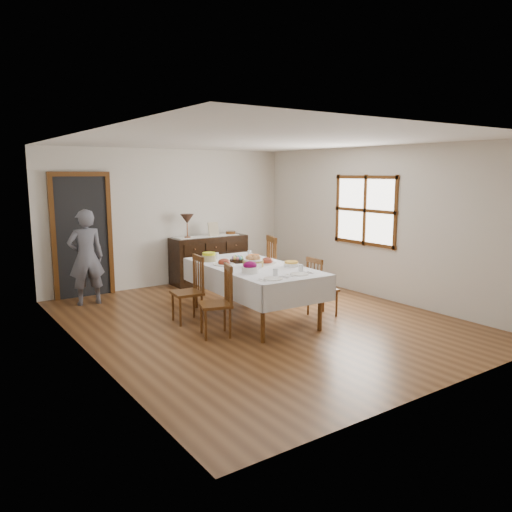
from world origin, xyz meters
TOP-DOWN VIEW (x-y plane):
  - ground at (0.00, 0.00)m, footprint 6.00×6.00m
  - room_shell at (-0.15, 0.42)m, footprint 5.02×6.02m
  - dining_table at (-0.03, 0.14)m, footprint 1.28×2.38m
  - chair_left_near at (-0.85, -0.27)m, footprint 0.51×0.51m
  - chair_left_far at (-0.87, 0.53)m, footprint 0.45×0.45m
  - chair_right_near at (0.88, -0.34)m, footprint 0.39×0.39m
  - chair_right_far at (0.87, 0.65)m, footprint 0.59×0.59m
  - sideboard at (0.68, 2.72)m, footprint 1.53×0.55m
  - person at (-1.81, 2.37)m, footprint 0.55×0.38m
  - bread_basket at (-0.06, 0.08)m, footprint 0.30×0.30m
  - egg_basket at (-0.07, 0.50)m, footprint 0.24×0.24m
  - ham_platter_a at (-0.34, 0.44)m, footprint 0.33×0.33m
  - ham_platter_b at (0.24, 0.15)m, footprint 0.29×0.29m
  - beet_bowl at (-0.36, -0.27)m, footprint 0.23×0.23m
  - carrot_bowl at (0.26, 0.54)m, footprint 0.21×0.21m
  - pineapple_bowl at (-0.37, 0.85)m, footprint 0.22×0.22m
  - casserole_dish at (0.40, -0.23)m, footprint 0.22×0.22m
  - butter_dish at (-0.12, -0.07)m, footprint 0.14×0.10m
  - setting_left at (-0.30, -0.73)m, footprint 0.42×0.31m
  - setting_right at (0.17, -0.70)m, footprint 0.42×0.31m
  - glass_far_a at (-0.20, 0.90)m, footprint 0.06×0.06m
  - glass_far_b at (0.43, 0.92)m, footprint 0.06×0.06m
  - runner at (0.65, 2.75)m, footprint 1.30×0.35m
  - table_lamp at (0.21, 2.72)m, footprint 0.26×0.26m
  - picture_frame at (0.75, 2.65)m, footprint 0.22×0.08m
  - deco_bowl at (1.21, 2.76)m, footprint 0.20×0.20m

SIDE VIEW (x-z plane):
  - ground at x=0.00m, z-range 0.00..0.00m
  - chair_right_near at x=0.88m, z-range 0.01..0.91m
  - sideboard at x=0.68m, z-range 0.00..0.92m
  - chair_left_near at x=-0.85m, z-range 0.01..0.97m
  - chair_left_far at x=-0.87m, z-range 0.01..0.98m
  - chair_right_far at x=0.87m, z-range 0.01..1.13m
  - dining_table at x=-0.03m, z-range 0.31..1.11m
  - setting_left at x=-0.30m, z-range 0.77..0.87m
  - setting_right at x=0.17m, z-range 0.77..0.87m
  - ham_platter_a at x=-0.34m, z-range 0.77..0.89m
  - ham_platter_b at x=0.24m, z-range 0.78..0.89m
  - butter_dish at x=-0.12m, z-range 0.80..0.87m
  - casserole_dish at x=0.40m, z-range 0.80..0.88m
  - egg_basket at x=-0.07m, z-range 0.79..0.89m
  - carrot_bowl at x=0.26m, z-range 0.80..0.88m
  - person at x=-1.81m, z-range 0.00..1.68m
  - glass_far_b at x=0.43m, z-range 0.80..0.89m
  - glass_far_a at x=-0.20m, z-range 0.80..0.91m
  - pineapple_bowl at x=-0.37m, z-range 0.80..0.94m
  - beet_bowl at x=-0.36m, z-range 0.79..0.95m
  - bread_basket at x=-0.06m, z-range 0.79..0.96m
  - runner at x=0.65m, z-range 0.92..0.93m
  - deco_bowl at x=1.21m, z-range 0.92..0.98m
  - picture_frame at x=0.75m, z-range 0.92..1.20m
  - table_lamp at x=0.21m, z-range 1.04..1.50m
  - room_shell at x=-0.15m, z-range 0.32..2.97m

